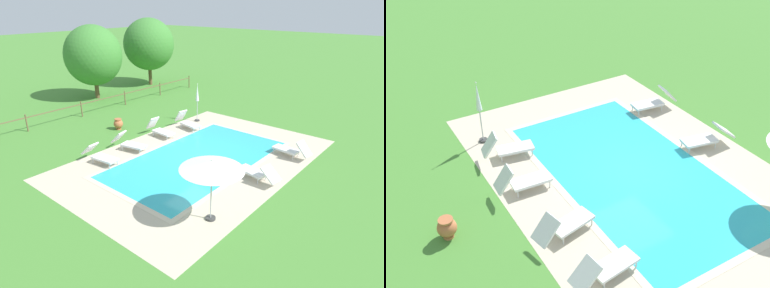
# 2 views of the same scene
# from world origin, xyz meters

# --- Properties ---
(ground_plane) EXTENTS (160.00, 160.00, 0.00)m
(ground_plane) POSITION_xyz_m (0.00, 0.00, 0.00)
(ground_plane) COLOR #478433
(pool_deck_paving) EXTENTS (13.05, 8.82, 0.01)m
(pool_deck_paving) POSITION_xyz_m (0.00, 0.00, 0.00)
(pool_deck_paving) COLOR beige
(pool_deck_paving) RESTS_ON ground
(swimming_pool_water) EXTENTS (9.05, 4.82, 0.01)m
(swimming_pool_water) POSITION_xyz_m (0.00, 0.00, 0.01)
(swimming_pool_water) COLOR #2DB7C6
(swimming_pool_water) RESTS_ON ground
(pool_coping_rim) EXTENTS (9.53, 5.30, 0.01)m
(pool_coping_rim) POSITION_xyz_m (0.00, 0.00, 0.01)
(pool_coping_rim) COLOR beige
(pool_coping_rim) RESTS_ON ground
(sun_lounger_north_near_steps) EXTENTS (0.70, 1.85, 1.02)m
(sun_lounger_north_near_steps) POSITION_xyz_m (0.99, 3.57, 0.40)
(sun_lounger_north_near_steps) COLOR white
(sun_lounger_north_near_steps) RESTS_ON ground
(sun_lounger_north_mid) EXTENTS (0.98, 2.00, 0.93)m
(sun_lounger_north_mid) POSITION_xyz_m (-1.43, 3.41, 0.39)
(sun_lounger_north_mid) COLOR white
(sun_lounger_north_mid) RESTS_ON ground
(sun_lounger_north_far) EXTENTS (0.90, 1.89, 1.02)m
(sun_lounger_north_far) POSITION_xyz_m (2.99, 3.23, 0.40)
(sun_lounger_north_far) COLOR white
(sun_lounger_north_far) RESTS_ON ground
(sun_lounger_north_end) EXTENTS (0.97, 2.08, 0.83)m
(sun_lounger_north_end) POSITION_xyz_m (-0.07, -3.29, 0.37)
(sun_lounger_north_end) COLOR white
(sun_lounger_north_end) RESTS_ON ground
(sun_lounger_south_near_corner) EXTENTS (0.84, 2.01, 0.90)m
(sun_lounger_south_near_corner) POSITION_xyz_m (-3.32, 3.27, 0.38)
(sun_lounger_south_near_corner) COLOR white
(sun_lounger_south_near_corner) RESTS_ON ground
(sun_lounger_south_mid) EXTENTS (0.81, 1.96, 0.94)m
(sun_lounger_south_mid) POSITION_xyz_m (3.12, -3.37, 0.39)
(sun_lounger_south_mid) COLOR white
(sun_lounger_south_mid) RESTS_ON ground
(patio_umbrella_open_foreground) EXTENTS (2.20, 2.20, 2.32)m
(patio_umbrella_open_foreground) POSITION_xyz_m (-3.63, -3.47, 2.10)
(patio_umbrella_open_foreground) COLOR #383838
(patio_umbrella_open_foreground) RESTS_ON ground
(patio_umbrella_closed_row_west) EXTENTS (0.32, 0.32, 2.44)m
(patio_umbrella_closed_row_west) POSITION_xyz_m (4.42, 3.63, 1.55)
(patio_umbrella_closed_row_west) COLOR #383838
(patio_umbrella_closed_row_west) RESTS_ON ground
(terracotta_urn_near_fence) EXTENTS (0.56, 0.56, 0.67)m
(terracotta_urn_near_fence) POSITION_xyz_m (0.17, 6.29, 0.36)
(terracotta_urn_near_fence) COLOR #B7663D
(terracotta_urn_near_fence) RESTS_ON ground
(perimeter_fence) EXTENTS (22.29, 0.08, 1.05)m
(perimeter_fence) POSITION_xyz_m (0.21, 10.14, 0.70)
(perimeter_fence) COLOR brown
(perimeter_fence) RESTS_ON ground
(tree_west_mid) EXTENTS (4.53, 4.53, 5.90)m
(tree_west_mid) POSITION_xyz_m (9.89, 13.65, 3.63)
(tree_west_mid) COLOR brown
(tree_west_mid) RESTS_ON ground
(tree_centre) EXTENTS (4.39, 4.39, 5.61)m
(tree_centre) POSITION_xyz_m (3.77, 13.38, 3.34)
(tree_centre) COLOR brown
(tree_centre) RESTS_ON ground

